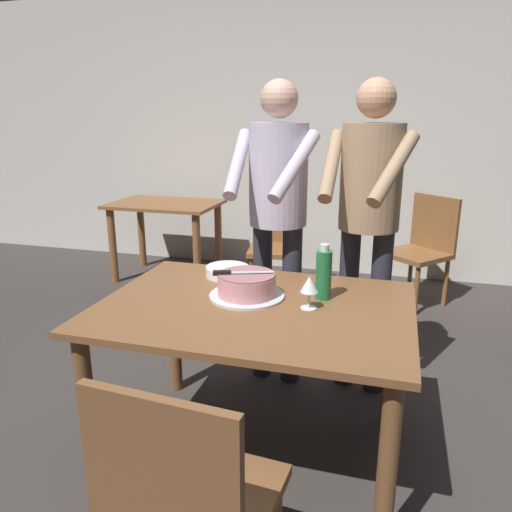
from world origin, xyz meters
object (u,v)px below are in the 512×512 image
cake_on_platter (247,286)px  plate_stack (227,271)px  person_cutting_cake (277,202)px  background_chair_1 (422,246)px  person_standing_beside (369,206)px  water_bottle (324,274)px  background_table (166,219)px  cake_knife (231,273)px  wine_glass_near (309,285)px  chair_near_side (188,501)px  background_chair_2 (276,241)px  main_dining_table (255,328)px

cake_on_platter → plate_stack: bearing=125.2°
person_cutting_cake → background_chair_1: (0.87, 1.55, -0.58)m
person_standing_beside → water_bottle: bearing=-104.2°
person_standing_beside → background_table: bearing=141.8°
cake_knife → wine_glass_near: 0.36m
person_cutting_cake → chair_near_side: size_ratio=1.91×
water_bottle → background_chair_1: bearing=75.9°
plate_stack → wine_glass_near: bearing=-33.7°
plate_stack → chair_near_side: 1.27m
wine_glass_near → person_standing_beside: size_ratio=0.08×
cake_on_platter → plate_stack: size_ratio=1.55×
background_table → water_bottle: bearing=-49.4°
wine_glass_near → background_chair_1: 2.32m
cake_on_platter → person_standing_beside: size_ratio=0.20×
wine_glass_near → cake_knife: bearing=174.5°
water_bottle → background_chair_2: size_ratio=0.28×
cake_on_platter → main_dining_table: bearing=-52.0°
cake_knife → cake_on_platter: bearing=19.2°
person_cutting_cake → chair_near_side: person_cutting_cake is taller
cake_knife → water_bottle: (0.40, 0.10, -0.00)m
background_table → background_chair_1: 2.34m
water_bottle → background_table: bearing=130.6°
plate_stack → person_cutting_cake: person_cutting_cake is taller
main_dining_table → plate_stack: plate_stack is taller
main_dining_table → cake_knife: size_ratio=5.11×
cake_knife → person_standing_beside: (0.55, 0.68, 0.21)m
cake_knife → background_chair_2: size_ratio=0.29×
cake_knife → background_chair_1: (0.92, 2.19, -0.37)m
background_chair_1 → background_chair_2: bearing=-172.4°
chair_near_side → background_chair_1: bearing=76.5°
plate_stack → background_chair_1: background_chair_1 is taller
background_chair_2 → cake_on_platter: bearing=-80.1°
cake_on_platter → water_bottle: (0.33, 0.08, 0.06)m
cake_knife → person_cutting_cake: person_cutting_cake is taller
person_cutting_cake → background_chair_2: 1.54m
chair_near_side → background_chair_1: 3.20m
water_bottle → chair_near_side: size_ratio=0.28×
water_bottle → background_chair_2: water_bottle is taller
cake_knife → plate_stack: bearing=112.1°
cake_knife → chair_near_side: 1.01m
cake_on_platter → cake_knife: (-0.07, -0.02, 0.06)m
cake_knife → wine_glass_near: (0.36, -0.03, -0.01)m
cake_on_platter → background_chair_1: background_chair_1 is taller
cake_knife → person_cutting_cake: 0.68m
water_bottle → cake_on_platter: bearing=-167.2°
plate_stack → cake_knife: bearing=-67.9°
cake_on_platter → person_cutting_cake: (-0.01, 0.62, 0.27)m
background_table → chair_near_side: bearing=-63.1°
wine_glass_near → background_chair_2: size_ratio=0.16×
cake_on_platter → water_bottle: size_ratio=1.36×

